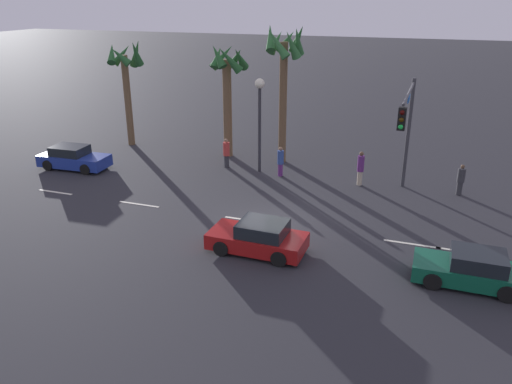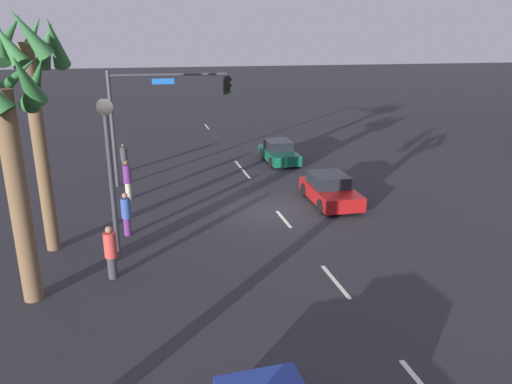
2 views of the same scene
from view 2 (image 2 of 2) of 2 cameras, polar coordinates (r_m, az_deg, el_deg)
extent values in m
plane|color=#28282D|center=(21.78, 2.33, -2.08)|extent=(220.00, 220.00, 0.00)
cube|color=silver|center=(15.81, 9.35, -10.35)|extent=(2.25, 0.14, 0.01)
cube|color=silver|center=(20.66, 3.28, -3.20)|extent=(2.01, 0.14, 0.01)
cube|color=silver|center=(27.56, -1.24, 2.23)|extent=(2.32, 0.14, 0.01)
cube|color=silver|center=(29.38, -2.06, 3.21)|extent=(1.93, 0.14, 0.01)
cube|color=silver|center=(42.44, -5.82, 7.67)|extent=(2.44, 0.14, 0.01)
cube|color=#0F5138|center=(30.01, 2.74, 4.41)|extent=(3.92, 1.73, 0.60)
cube|color=black|center=(30.11, 2.63, 5.58)|extent=(1.89, 1.51, 0.55)
cylinder|color=black|center=(29.15, 4.90, 3.68)|extent=(0.64, 0.22, 0.64)
cylinder|color=black|center=(28.71, 1.86, 3.51)|extent=(0.64, 0.22, 0.64)
cylinder|color=black|center=(31.40, 3.54, 4.73)|extent=(0.64, 0.22, 0.64)
cylinder|color=black|center=(30.98, 0.70, 4.59)|extent=(0.64, 0.22, 0.64)
cube|color=maroon|center=(22.74, 8.74, -0.15)|extent=(3.98, 1.92, 0.63)
cube|color=black|center=(22.77, 8.60, 1.44)|extent=(1.93, 1.65, 0.54)
cylinder|color=black|center=(22.04, 11.93, -1.34)|extent=(0.65, 0.24, 0.64)
cylinder|color=black|center=(21.41, 7.71, -1.68)|extent=(0.65, 0.24, 0.64)
cylinder|color=black|center=(24.17, 9.61, 0.51)|extent=(0.65, 0.24, 0.64)
cylinder|color=black|center=(23.60, 5.73, 0.25)|extent=(0.65, 0.24, 0.64)
cylinder|color=#38383D|center=(25.47, -16.52, 6.96)|extent=(0.20, 0.20, 5.86)
cylinder|color=#38383D|center=(25.09, -10.26, 13.45)|extent=(0.24, 5.82, 0.12)
cube|color=black|center=(25.43, -3.48, 12.44)|extent=(0.33, 0.33, 0.95)
sphere|color=#360503|center=(25.44, -3.08, 13.12)|extent=(0.20, 0.20, 0.20)
sphere|color=#392605|center=(25.46, -3.07, 12.44)|extent=(0.20, 0.20, 0.20)
sphere|color=green|center=(25.49, -3.06, 11.77)|extent=(0.20, 0.20, 0.20)
cube|color=#1959B2|center=(25.11, -10.90, 12.68)|extent=(0.06, 1.10, 0.28)
cylinder|color=#2D2D33|center=(17.57, -16.60, 0.68)|extent=(0.18, 0.18, 4.90)
sphere|color=#F2EACC|center=(17.00, -17.42, 9.51)|extent=(0.56, 0.56, 0.56)
cylinder|color=#B2A58C|center=(23.83, -14.80, 0.11)|extent=(0.32, 0.32, 0.80)
cylinder|color=#59266B|center=(23.60, -14.96, 2.05)|extent=(0.43, 0.43, 0.87)
sphere|color=brown|center=(23.46, -15.07, 3.35)|extent=(0.24, 0.24, 0.24)
cylinder|color=#59266B|center=(19.54, -14.92, -3.94)|extent=(0.30, 0.30, 0.73)
cylinder|color=#2D478C|center=(19.28, -15.10, -1.84)|extent=(0.40, 0.40, 0.79)
sphere|color=#8C664C|center=(19.13, -15.22, -0.42)|extent=(0.21, 0.21, 0.21)
cylinder|color=#333338|center=(16.33, -16.56, -8.49)|extent=(0.40, 0.40, 0.75)
cylinder|color=#BF3833|center=(16.00, -16.81, -5.98)|extent=(0.53, 0.53, 0.81)
sphere|color=#8C664C|center=(15.81, -16.97, -4.26)|extent=(0.22, 0.22, 0.22)
cylinder|color=#333338|center=(28.81, -15.20, 3.00)|extent=(0.32, 0.32, 0.69)
cylinder|color=#333338|center=(28.64, -15.32, 4.40)|extent=(0.43, 0.43, 0.76)
sphere|color=brown|center=(28.54, -15.40, 5.33)|extent=(0.20, 0.20, 0.20)
cylinder|color=brown|center=(18.25, -24.04, 4.31)|extent=(0.47, 0.47, 7.25)
cone|color=#2D6633|center=(18.66, -25.00, 15.96)|extent=(0.60, 1.28, 1.73)
cone|color=#2D6633|center=(18.62, -27.19, 15.98)|extent=(1.47, 1.50, 1.79)
cone|color=#2D6633|center=(17.92, -27.90, 15.23)|extent=(1.38, 0.71, 1.49)
cone|color=#2D6633|center=(17.33, -27.17, 15.23)|extent=(1.16, 1.40, 1.49)
cone|color=#2D6633|center=(17.06, -25.18, 16.55)|extent=(0.99, 1.44, 1.66)
cone|color=#2D6633|center=(17.58, -22.60, 15.97)|extent=(1.63, 0.77, 1.81)
cone|color=#2D6633|center=(18.37, -23.42, 15.67)|extent=(1.24, 1.30, 1.72)
cylinder|color=brown|center=(14.95, -26.15, -0.96)|extent=(0.55, 0.55, 6.12)
cone|color=#235628|center=(15.21, -26.96, 11.49)|extent=(0.64, 1.75, 1.60)
cone|color=#235628|center=(13.93, -25.51, 11.87)|extent=(1.39, 0.99, 1.51)
cone|color=#235628|center=(14.68, -24.54, 11.60)|extent=(1.66, 1.37, 1.72)
camera|label=1|loc=(36.67, 33.08, 18.91)|focal=35.44mm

